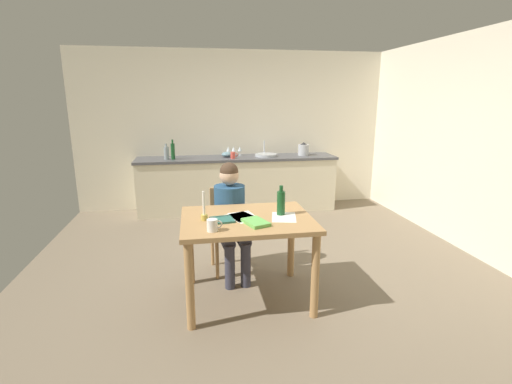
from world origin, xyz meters
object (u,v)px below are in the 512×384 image
sink_unit (266,155)px  teacup_on_counter (233,155)px  mixing_bowl (227,154)px  stovetop_kettle (303,149)px  book_magazine (222,220)px  bottle_vinegar (173,151)px  wine_glass_near_sink (240,149)px  wine_bottle_on_table (281,202)px  chair_at_table (229,224)px  bottle_oil (166,153)px  person_seated (231,213)px  dining_table (247,231)px  book_cookery (256,222)px  wine_glass_back_left (228,149)px  wine_glass_by_kettle (234,149)px  candlestick (204,212)px  coffee_mug (213,225)px

sink_unit → teacup_on_counter: bearing=-164.7°
mixing_bowl → stovetop_kettle: size_ratio=0.84×
teacup_on_counter → stovetop_kettle: bearing=7.1°
mixing_bowl → book_magazine: bearing=-96.2°
bottle_vinegar → wine_glass_near_sink: (1.08, 0.23, -0.02)m
wine_bottle_on_table → chair_at_table: bearing=122.6°
bottle_oil → stovetop_kettle: bottle_oil is taller
book_magazine → teacup_on_counter: (0.40, 2.77, 0.15)m
wine_bottle_on_table → bottle_vinegar: bearing=111.4°
person_seated → wine_bottle_on_table: size_ratio=4.39×
dining_table → bottle_oil: 2.96m
wine_bottle_on_table → wine_glass_near_sink: wine_bottle_on_table is taller
book_cookery → wine_glass_back_left: 3.22m
book_cookery → wine_glass_near_sink: bearing=65.2°
book_magazine → wine_bottle_on_table: size_ratio=0.71×
sink_unit → bottle_vinegar: bottle_vinegar is taller
wine_bottle_on_table → wine_glass_near_sink: bearing=90.0°
wine_glass_back_left → teacup_on_counter: wine_glass_back_left is taller
bottle_oil → teacup_on_counter: 1.04m
dining_table → wine_glass_by_kettle: wine_glass_by_kettle is taller
chair_at_table → book_cookery: size_ratio=3.59×
wine_bottle_on_table → stovetop_kettle: bearing=69.6°
candlestick → mixing_bowl: 2.96m
person_seated → wine_bottle_on_table: person_seated is taller
dining_table → wine_glass_near_sink: 3.06m
bottle_oil → wine_glass_back_left: 1.01m
wine_glass_near_sink → teacup_on_counter: 0.34m
dining_table → wine_glass_back_left: 3.05m
chair_at_table → bottle_vinegar: size_ratio=2.87×
coffee_mug → candlestick: 0.30m
candlestick → wine_glass_by_kettle: bearing=78.9°
sink_unit → wine_glass_near_sink: (-0.42, 0.15, 0.09)m
person_seated → bottle_oil: person_seated is taller
wine_glass_by_kettle → wine_glass_near_sink: bearing=0.0°
chair_at_table → wine_glass_by_kettle: (0.32, 2.34, 0.50)m
bottle_oil → bottle_vinegar: 0.11m
wine_bottle_on_table → wine_glass_by_kettle: bearing=92.0°
wine_bottle_on_table → bottle_vinegar: 2.96m
coffee_mug → wine_bottle_on_table: size_ratio=0.46×
chair_at_table → person_seated: 0.23m
bottle_oil → wine_glass_back_left: bearing=12.3°
wine_bottle_on_table → bottle_vinegar: bottle_vinegar is taller
sink_unit → wine_glass_by_kettle: (-0.52, 0.15, 0.09)m
bottle_oil → teacup_on_counter: bearing=-4.7°
chair_at_table → person_seated: person_seated is taller
person_seated → bottle_vinegar: (-0.67, 2.25, 0.35)m
stovetop_kettle → mixing_bowl: bearing=178.4°
chair_at_table → stovetop_kettle: bearing=56.0°
bottle_vinegar → teacup_on_counter: (0.93, -0.07, -0.08)m
chair_at_table → book_cookery: bearing=-80.3°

